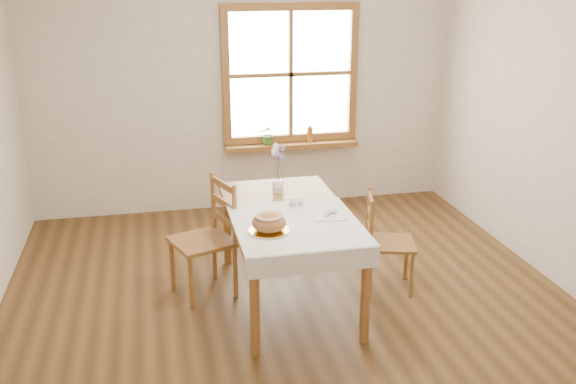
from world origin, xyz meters
name	(u,v)px	position (x,y,z in m)	size (l,w,h in m)	color
ground	(296,316)	(0.00, 0.00, 0.00)	(5.00, 5.00, 0.00)	brown
room_walls	(297,94)	(0.00, 0.00, 1.71)	(4.60, 5.10, 2.65)	white
window	(290,74)	(0.50, 2.47, 1.45)	(1.46, 0.08, 1.46)	olive
window_sill	(292,145)	(0.50, 2.40, 0.69)	(1.46, 0.20, 0.05)	olive
dining_table	(288,221)	(0.00, 0.30, 0.66)	(0.90, 1.60, 0.75)	olive
table_linen	(297,224)	(0.00, 0.00, 0.76)	(0.91, 0.99, 0.01)	silver
chair_left	(202,240)	(-0.65, 0.52, 0.48)	(0.44, 0.46, 0.95)	olive
chair_right	(390,242)	(0.85, 0.30, 0.41)	(0.38, 0.40, 0.82)	olive
bread_plate	(269,231)	(-0.23, -0.11, 0.77)	(0.28, 0.28, 0.02)	white
bread_loaf	(269,221)	(-0.23, -0.11, 0.84)	(0.24, 0.24, 0.13)	#B36E3F
egg_napkin	(329,216)	(0.27, 0.09, 0.77)	(0.25, 0.21, 0.01)	silver
eggs	(329,212)	(0.27, 0.09, 0.79)	(0.19, 0.17, 0.04)	white
salt_shaker	(300,202)	(0.10, 0.32, 0.81)	(0.05, 0.05, 0.09)	white
pepper_shaker	(293,203)	(0.03, 0.29, 0.81)	(0.06, 0.06, 0.11)	white
flower_vase	(278,187)	(0.01, 0.72, 0.80)	(0.09, 0.09, 0.10)	white
lavender_bouquet	(278,164)	(0.01, 0.72, 1.00)	(0.16, 0.16, 0.30)	#6D5190
potted_plant	(269,136)	(0.25, 2.40, 0.80)	(0.20, 0.22, 0.18)	#3B7830
amber_bottle	(310,134)	(0.70, 2.40, 0.81)	(0.06, 0.06, 0.18)	#AD6C20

